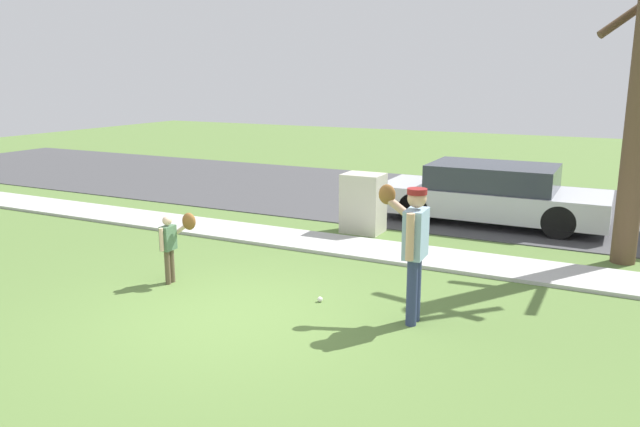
{
  "coord_description": "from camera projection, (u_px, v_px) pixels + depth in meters",
  "views": [
    {
      "loc": [
        4.36,
        -6.16,
        3.05
      ],
      "look_at": [
        0.28,
        1.94,
        1.0
      ],
      "focal_mm": 34.38,
      "sensor_mm": 36.0,
      "label": 1
    }
  ],
  "objects": [
    {
      "name": "baseball",
      "position": [
        320.0,
        299.0,
        8.43
      ],
      "size": [
        0.07,
        0.07,
        0.07
      ],
      "primitive_type": "sphere",
      "color": "white",
      "rests_on": "ground"
    },
    {
      "name": "ground_plane",
      "position": [
        345.0,
        249.0,
        11.0
      ],
      "size": [
        48.0,
        48.0,
        0.0
      ],
      "primitive_type": "plane",
      "color": "#567538"
    },
    {
      "name": "person_child",
      "position": [
        174.0,
        238.0,
        9.06
      ],
      "size": [
        0.46,
        0.43,
        1.08
      ],
      "rotation": [
        0.0,
        0.0,
        0.05
      ],
      "color": "brown",
      "rests_on": "ground"
    },
    {
      "name": "parked_sedan_silver",
      "position": [
        492.0,
        194.0,
        12.84
      ],
      "size": [
        4.6,
        1.8,
        1.23
      ],
      "rotation": [
        0.0,
        0.0,
        3.14
      ],
      "color": "silver",
      "rests_on": "road_surface"
    },
    {
      "name": "person_adult",
      "position": [
        413.0,
        240.0,
        7.53
      ],
      "size": [
        0.71,
        0.61,
        1.72
      ],
      "rotation": [
        0.0,
        0.0,
        -3.09
      ],
      "color": "navy",
      "rests_on": "ground"
    },
    {
      "name": "sidewalk_strip",
      "position": [
        347.0,
        246.0,
        11.08
      ],
      "size": [
        36.0,
        1.2,
        0.06
      ],
      "primitive_type": "cube",
      "color": "#B2B2AD",
      "rests_on": "ground"
    },
    {
      "name": "road_surface",
      "position": [
        429.0,
        199.0,
        15.44
      ],
      "size": [
        36.0,
        6.8,
        0.02
      ],
      "primitive_type": "cube",
      "color": "#424244",
      "rests_on": "ground"
    },
    {
      "name": "utility_cabinet",
      "position": [
        363.0,
        203.0,
        12.08
      ],
      "size": [
        0.78,
        0.61,
        1.17
      ],
      "primitive_type": "cube",
      "color": "beige",
      "rests_on": "ground"
    }
  ]
}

